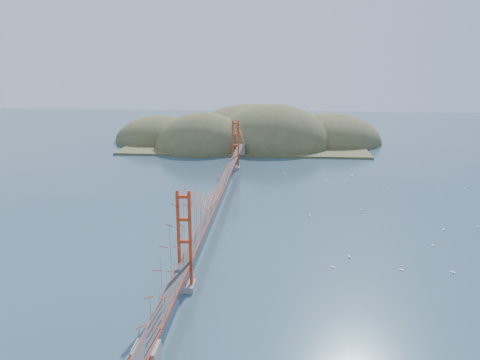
# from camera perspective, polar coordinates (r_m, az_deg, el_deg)

# --- Properties ---
(ground) EXTENTS (320.00, 320.00, 0.00)m
(ground) POSITION_cam_1_polar(r_m,az_deg,el_deg) (82.59, -2.51, -3.43)
(ground) COLOR #294352
(ground) RESTS_ON ground
(bridge) EXTENTS (2.20, 94.40, 12.00)m
(bridge) POSITION_cam_1_polar(r_m,az_deg,el_deg) (80.88, -2.55, 1.34)
(bridge) COLOR gray
(bridge) RESTS_ON ground
(far_headlands) EXTENTS (84.00, 58.00, 25.00)m
(far_headlands) POSITION_cam_1_polar(r_m,az_deg,el_deg) (148.82, 1.72, 4.69)
(far_headlands) COLOR brown
(far_headlands) RESTS_ON ground
(sailboat_3) EXTENTS (0.50, 0.46, 0.56)m
(sailboat_3) POSITION_cam_1_polar(r_m,az_deg,el_deg) (107.10, 5.49, 0.80)
(sailboat_3) COLOR white
(sailboat_3) RESTS_ON ground
(sailboat_15) EXTENTS (0.58, 0.58, 0.61)m
(sailboat_15) POSITION_cam_1_polar(r_m,az_deg,el_deg) (125.43, 17.20, 2.24)
(sailboat_15) COLOR white
(sailboat_15) RESTS_ON ground
(sailboat_11) EXTENTS (0.56, 0.56, 0.63)m
(sailboat_11) POSITION_cam_1_polar(r_m,az_deg,el_deg) (82.37, 26.99, -5.01)
(sailboat_11) COLOR white
(sailboat_11) RESTS_ON ground
(sailboat_0) EXTENTS (0.58, 0.64, 0.72)m
(sailboat_0) POSITION_cam_1_polar(r_m,az_deg,el_deg) (64.37, 13.19, -9.02)
(sailboat_0) COLOR white
(sailboat_0) RESTS_ON ground
(sailboat_10) EXTENTS (0.54, 0.54, 0.58)m
(sailboat_10) POSITION_cam_1_polar(r_m,az_deg,el_deg) (60.97, 11.29, -10.31)
(sailboat_10) COLOR white
(sailboat_10) RESTS_ON ground
(sailboat_16) EXTENTS (0.59, 0.59, 0.66)m
(sailboat_16) POSITION_cam_1_polar(r_m,az_deg,el_deg) (102.11, 10.50, -0.06)
(sailboat_16) COLOR white
(sailboat_16) RESTS_ON ground
(sailboat_7) EXTENTS (0.64, 0.53, 0.74)m
(sailboat_7) POSITION_cam_1_polar(r_m,az_deg,el_deg) (107.78, 13.50, 0.56)
(sailboat_7) COLOR white
(sailboat_7) RESTS_ON ground
(sailboat_2) EXTENTS (0.57, 0.57, 0.64)m
(sailboat_2) POSITION_cam_1_polar(r_m,az_deg,el_deg) (62.41, 19.10, -10.25)
(sailboat_2) COLOR white
(sailboat_2) RESTS_ON ground
(sailboat_9) EXTENTS (0.56, 0.58, 0.65)m
(sailboat_9) POSITION_cam_1_polar(r_m,az_deg,el_deg) (104.97, 25.71, -0.88)
(sailboat_9) COLOR white
(sailboat_9) RESTS_ON ground
(sailboat_1) EXTENTS (0.59, 0.61, 0.69)m
(sailboat_1) POSITION_cam_1_polar(r_m,az_deg,el_deg) (79.17, 8.50, -4.27)
(sailboat_1) COLOR white
(sailboat_1) RESTS_ON ground
(sailboat_14) EXTENTS (0.67, 0.67, 0.71)m
(sailboat_14) POSITION_cam_1_polar(r_m,az_deg,el_deg) (78.68, 23.58, -5.49)
(sailboat_14) COLOR white
(sailboat_14) RESTS_ON ground
(sailboat_8) EXTENTS (0.48, 0.40, 0.55)m
(sailboat_8) POSITION_cam_1_polar(r_m,az_deg,el_deg) (100.60, 17.24, -0.71)
(sailboat_8) COLOR white
(sailboat_8) RESTS_ON ground
(sailboat_6) EXTENTS (0.66, 0.66, 0.70)m
(sailboat_6) POSITION_cam_1_polar(r_m,az_deg,el_deg) (64.10, 24.53, -10.12)
(sailboat_6) COLOR white
(sailboat_6) RESTS_ON ground
(sailboat_4) EXTENTS (0.57, 0.57, 0.60)m
(sailboat_4) POSITION_cam_1_polar(r_m,az_deg,el_deg) (84.02, 14.55, -3.48)
(sailboat_4) COLOR white
(sailboat_4) RESTS_ON ground
(sailboat_17) EXTENTS (0.52, 0.45, 0.60)m
(sailboat_17) POSITION_cam_1_polar(r_m,az_deg,el_deg) (103.05, 23.14, -0.88)
(sailboat_17) COLOR white
(sailboat_17) RESTS_ON ground
(sailboat_13) EXTENTS (0.60, 0.60, 0.65)m
(sailboat_13) POSITION_cam_1_polar(r_m,az_deg,el_deg) (71.66, 22.48, -7.32)
(sailboat_13) COLOR white
(sailboat_13) RESTS_ON ground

